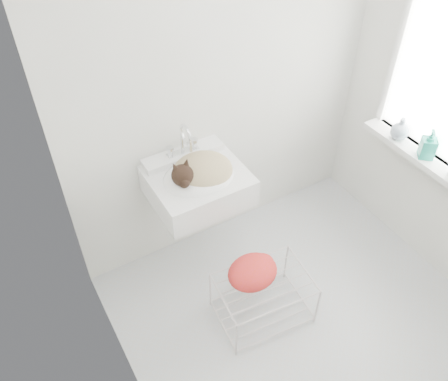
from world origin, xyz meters
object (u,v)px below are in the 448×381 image
sink (197,174)px  bottle_b (424,156)px  cat (200,170)px  bottle_c (398,138)px  wire_rack (263,300)px

sink → bottle_b: size_ratio=2.93×
bottle_b → cat: bearing=156.8°
cat → bottle_b: cat is taller
cat → bottle_c: cat is taller
cat → wire_rack: cat is taller
cat → wire_rack: 0.94m
wire_rack → cat: bearing=102.3°
bottle_b → bottle_c: 0.23m
wire_rack → sink: bearing=103.3°
bottle_b → bottle_c: size_ratio=1.28×
wire_rack → bottle_b: size_ratio=2.83×
cat → bottle_c: (1.33, -0.33, -0.04)m
cat → bottle_b: 1.44m
bottle_b → wire_rack: bearing=-179.8°
sink → bottle_c: size_ratio=3.74×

